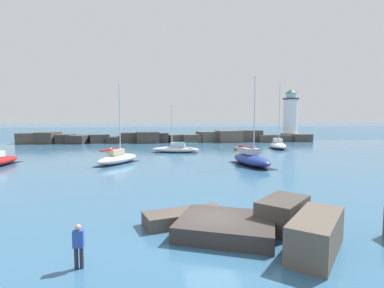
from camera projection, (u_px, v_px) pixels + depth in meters
The scene contains 12 objects.
ground_plane at pixel (213, 231), 13.92m from camera, with size 600.00×600.00×0.00m, color #336084.
open_sea_beyond at pixel (160, 131), 124.69m from camera, with size 400.00×116.00×0.01m.
breakwater_jetty at pixel (170, 138), 65.50m from camera, with size 63.77×7.44×2.55m.
lighthouse at pixel (290, 119), 69.12m from camera, with size 4.29×4.29×11.88m.
foreground_rocks at pixel (267, 224), 13.28m from camera, with size 11.87×7.14×1.46m.
sailboat_moored_0 at pixel (176, 149), 45.75m from camera, with size 7.42×3.44×7.21m.
sailboat_moored_2 at pixel (251, 159), 33.21m from camera, with size 3.56×7.50×9.72m.
sailboat_moored_3 at pixel (118, 158), 34.45m from camera, with size 5.08×6.44×9.18m.
sailboat_moored_4 at pixel (278, 145), 51.54m from camera, with size 3.50×6.58×10.83m.
mooring_buoy_orange_near at pixel (236, 149), 48.63m from camera, with size 0.63×0.63×0.83m.
mooring_buoy_far_side at pixel (111, 149), 48.34m from camera, with size 0.51×0.51×0.71m.
person_on_rocks at pixel (79, 244), 10.37m from camera, with size 0.36×0.22×1.58m.
Camera 1 is at (-2.67, -13.29, 5.23)m, focal length 28.00 mm.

